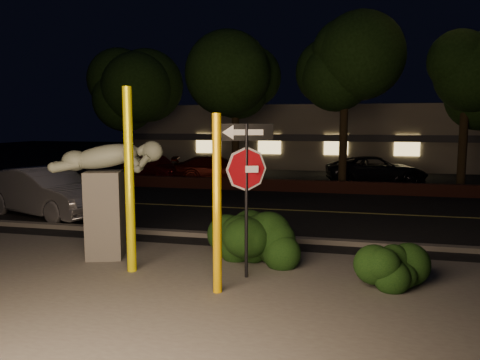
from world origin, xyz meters
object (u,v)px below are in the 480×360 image
yellow_pole_left (130,181)px  silver_sedan (46,192)px  parked_car_darkred (217,169)px  parked_car_dark (376,170)px  yellow_pole_right (217,205)px  parked_car_red (154,166)px  sculpture (106,187)px  signpost (246,170)px

yellow_pole_left → silver_sedan: yellow_pole_left is taller
parked_car_darkred → parked_car_dark: parked_car_dark is taller
parked_car_dark → silver_sedan: bearing=125.0°
parked_car_darkred → silver_sedan: bearing=145.8°
yellow_pole_left → silver_sedan: bearing=138.6°
yellow_pole_right → parked_car_red: (-7.60, 14.80, -0.86)m
silver_sedan → parked_car_dark: bearing=-25.7°
sculpture → parked_car_dark: size_ratio=0.54×
yellow_pole_right → sculpture: 3.27m
silver_sedan → parked_car_red: size_ratio=1.15×
yellow_pole_left → yellow_pole_right: (1.97, -0.73, -0.26)m
yellow_pole_right → parked_car_red: 16.66m
parked_car_red → parked_car_dark: 11.06m
sculpture → parked_car_darkred: size_ratio=0.58×
yellow_pole_left → parked_car_red: bearing=111.8°
parked_car_darkred → signpost: bearing=-178.7°
silver_sedan → parked_car_darkred: 9.79m
sculpture → parked_car_red: 14.13m
yellow_pole_left → parked_car_darkred: 14.07m
sculpture → silver_sedan: 5.66m
yellow_pole_right → signpost: (0.32, 0.88, 0.53)m
yellow_pole_left → parked_car_darkred: (-2.19, 13.85, -1.17)m
yellow_pole_right → silver_sedan: yellow_pole_right is taller
sculpture → silver_sedan: size_ratio=0.55×
sculpture → parked_car_darkred: sculpture is taller
sculpture → parked_car_darkred: 13.17m
silver_sedan → parked_car_dark: size_ratio=0.99×
yellow_pole_left → yellow_pole_right: bearing=-20.3°
yellow_pole_left → sculpture: (-0.94, 0.77, -0.24)m
parked_car_darkred → parked_car_dark: (7.59, 1.02, 0.01)m
parked_car_red → parked_car_dark: parked_car_red is taller
parked_car_dark → parked_car_darkred: bearing=88.1°
sculpture → parked_car_red: bearing=91.3°
silver_sedan → parked_car_red: 9.58m
yellow_pole_left → parked_car_dark: 15.86m
parked_car_darkred → yellow_pole_left: bearing=172.2°
signpost → sculpture: bearing=151.2°
yellow_pole_right → parked_car_dark: size_ratio=0.66×
signpost → silver_sedan: size_ratio=0.63×
yellow_pole_left → signpost: size_ratio=1.24×
parked_car_dark → signpost: bearing=158.5°
parked_car_red → parked_car_darkred: (3.44, -0.22, -0.05)m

